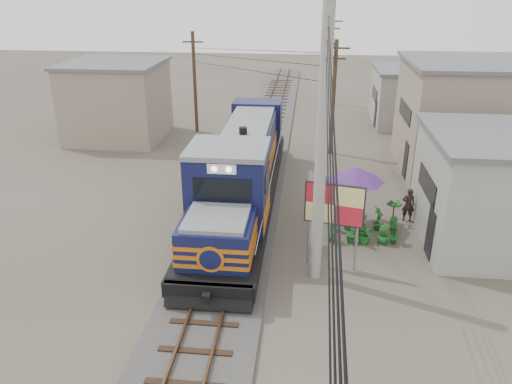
# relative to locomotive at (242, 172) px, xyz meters

# --- Properties ---
(ground) EXTENTS (120.00, 120.00, 0.00)m
(ground) POSITION_rel_locomotive_xyz_m (0.00, -5.29, -1.82)
(ground) COLOR #473F35
(ground) RESTS_ON ground
(ballast) EXTENTS (3.60, 70.00, 0.16)m
(ballast) POSITION_rel_locomotive_xyz_m (0.00, 4.71, -1.74)
(ballast) COLOR #595651
(ballast) RESTS_ON ground
(track) EXTENTS (1.15, 70.00, 0.12)m
(track) POSITION_rel_locomotive_xyz_m (0.00, 4.71, -1.56)
(track) COLOR #51331E
(track) RESTS_ON ground
(locomotive) EXTENTS (3.12, 17.02, 4.22)m
(locomotive) POSITION_rel_locomotive_xyz_m (0.00, 0.00, 0.00)
(locomotive) COLOR black
(locomotive) RESTS_ON ground
(utility_pole_main) EXTENTS (0.40, 0.40, 10.00)m
(utility_pole_main) POSITION_rel_locomotive_xyz_m (3.50, -5.79, 3.18)
(utility_pole_main) COLOR #9E9B93
(utility_pole_main) RESTS_ON ground
(wooden_pole_mid) EXTENTS (1.60, 0.24, 7.00)m
(wooden_pole_mid) POSITION_rel_locomotive_xyz_m (4.50, 8.71, 1.86)
(wooden_pole_mid) COLOR #4C3826
(wooden_pole_mid) RESTS_ON ground
(wooden_pole_far) EXTENTS (1.60, 0.24, 7.50)m
(wooden_pole_far) POSITION_rel_locomotive_xyz_m (4.80, 22.71, 2.11)
(wooden_pole_far) COLOR #4C3826
(wooden_pole_far) RESTS_ON ground
(wooden_pole_left) EXTENTS (1.60, 0.24, 7.00)m
(wooden_pole_left) POSITION_rel_locomotive_xyz_m (-5.00, 12.71, 1.86)
(wooden_pole_left) COLOR #4C3826
(wooden_pole_left) RESTS_ON ground
(power_lines) EXTENTS (9.65, 19.00, 3.30)m
(power_lines) POSITION_rel_locomotive_xyz_m (-0.14, 3.20, 5.74)
(power_lines) COLOR black
(power_lines) RESTS_ON ground
(shophouse_mid) EXTENTS (8.40, 7.35, 6.20)m
(shophouse_mid) POSITION_rel_locomotive_xyz_m (12.50, 6.71, 1.29)
(shophouse_mid) COLOR gray
(shophouse_mid) RESTS_ON ground
(shophouse_back) EXTENTS (6.30, 6.30, 4.20)m
(shophouse_back) POSITION_rel_locomotive_xyz_m (11.00, 16.71, 0.29)
(shophouse_back) COLOR gray
(shophouse_back) RESTS_ON ground
(shophouse_left) EXTENTS (6.30, 6.30, 5.20)m
(shophouse_left) POSITION_rel_locomotive_xyz_m (-10.00, 10.71, 0.79)
(shophouse_left) COLOR gray
(shophouse_left) RESTS_ON ground
(billboard) EXTENTS (2.18, 0.60, 3.42)m
(billboard) POSITION_rel_locomotive_xyz_m (4.10, -5.02, 0.70)
(billboard) COLOR #99999E
(billboard) RESTS_ON ground
(market_umbrella) EXTENTS (2.71, 2.71, 2.77)m
(market_umbrella) POSITION_rel_locomotive_xyz_m (5.17, -1.34, 0.62)
(market_umbrella) COLOR black
(market_umbrella) RESTS_ON ground
(vendor) EXTENTS (0.58, 0.38, 1.58)m
(vendor) POSITION_rel_locomotive_xyz_m (7.70, -0.63, -1.03)
(vendor) COLOR black
(vendor) RESTS_ON ground
(plant_nursery) EXTENTS (3.23, 3.27, 1.13)m
(plant_nursery) POSITION_rel_locomotive_xyz_m (5.41, -2.21, -1.36)
(plant_nursery) COLOR #1D6622
(plant_nursery) RESTS_ON ground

